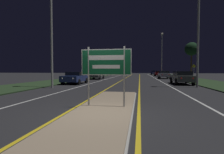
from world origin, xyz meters
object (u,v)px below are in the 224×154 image
(car_receding_0, at_px, (182,77))
(car_approaching_0, at_px, (75,77))
(car_approaching_1, at_px, (97,74))
(warning_sign, at_px, (194,70))
(car_receding_3, at_px, (154,72))
(car_receding_1, at_px, (164,74))
(streetlight_right_near, at_px, (199,5))
(streetlight_left_near, at_px, (51,6))
(streetlight_right_far, at_px, (162,48))
(car_receding_2, at_px, (159,73))
(highway_sign, at_px, (106,65))

(car_receding_0, xyz_separation_m, car_approaching_0, (-11.75, -1.31, -0.05))
(car_approaching_1, height_order, warning_sign, warning_sign)
(car_receding_0, bearing_deg, car_receding_3, 89.90)
(car_receding_3, bearing_deg, car_receding_1, -90.70)
(streetlight_right_near, distance_m, car_receding_1, 17.24)
(car_receding_3, relative_size, car_approaching_1, 0.95)
(streetlight_left_near, relative_size, car_approaching_1, 2.14)
(streetlight_left_near, height_order, warning_sign, streetlight_left_near)
(streetlight_right_far, bearing_deg, car_receding_2, 117.93)
(car_receding_2, bearing_deg, car_approaching_0, -114.20)
(car_receding_3, bearing_deg, streetlight_left_near, -105.59)
(highway_sign, height_order, streetlight_right_far, streetlight_right_far)
(streetlight_left_near, xyz_separation_m, car_receding_3, (12.09, 43.32, -6.29))
(streetlight_left_near, xyz_separation_m, car_receding_1, (11.78, 18.45, -6.28))
(streetlight_right_far, bearing_deg, highway_sign, -100.09)
(streetlight_right_near, distance_m, warning_sign, 14.48)
(car_receding_1, relative_size, car_approaching_1, 0.88)
(car_receding_2, height_order, car_approaching_0, car_approaching_0)
(car_receding_2, xyz_separation_m, car_approaching_1, (-11.93, -16.32, 0.10))
(car_receding_0, height_order, warning_sign, warning_sign)
(streetlight_right_far, bearing_deg, warning_sign, -77.73)
(highway_sign, relative_size, streetlight_right_near, 0.22)
(car_receding_0, distance_m, car_approaching_0, 11.82)
(car_receding_0, height_order, car_receding_3, car_receding_0)
(car_receding_3, bearing_deg, warning_sign, -82.14)
(car_approaching_0, bearing_deg, highway_sign, -63.74)
(highway_sign, relative_size, car_receding_2, 0.56)
(streetlight_left_near, bearing_deg, car_approaching_1, 89.12)
(streetlight_right_near, xyz_separation_m, car_receding_3, (-0.46, 40.82, -6.53))
(streetlight_left_near, relative_size, streetlight_right_near, 0.94)
(highway_sign, distance_m, streetlight_left_near, 10.79)
(car_receding_1, bearing_deg, highway_sign, -102.45)
(streetlight_left_near, bearing_deg, car_receding_2, 68.69)
(streetlight_right_near, relative_size, streetlight_right_far, 1.02)
(streetlight_right_far, relative_size, car_approaching_1, 2.23)
(streetlight_right_near, distance_m, car_receding_0, 7.42)
(highway_sign, xyz_separation_m, car_receding_1, (5.65, 25.60, -1.02))
(streetlight_right_near, bearing_deg, car_approaching_1, 134.92)
(streetlight_right_far, bearing_deg, car_receding_3, 92.87)
(car_receding_2, relative_size, car_receding_3, 0.94)
(car_receding_0, bearing_deg, streetlight_right_far, 88.26)
(streetlight_left_near, height_order, car_receding_1, streetlight_left_near)
(streetlight_right_far, height_order, car_approaching_0, streetlight_right_far)
(car_approaching_1, bearing_deg, car_receding_3, 67.38)
(car_receding_1, height_order, warning_sign, warning_sign)
(car_receding_2, bearing_deg, streetlight_right_near, -89.23)
(highway_sign, height_order, car_receding_3, highway_sign)
(highway_sign, height_order, car_approaching_1, highway_sign)
(highway_sign, bearing_deg, car_approaching_1, 105.02)
(highway_sign, distance_m, car_receding_2, 38.81)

